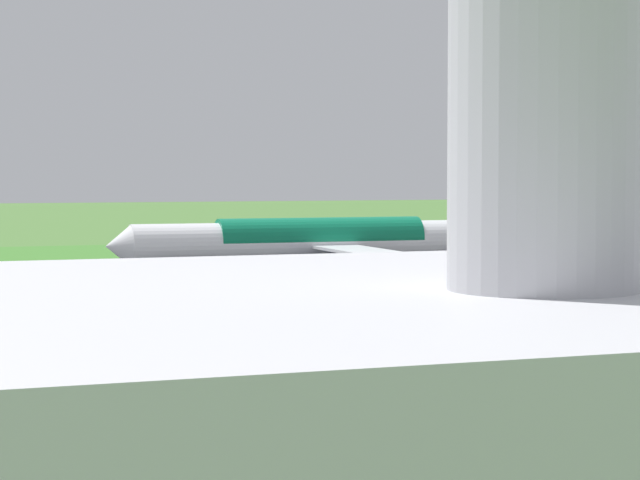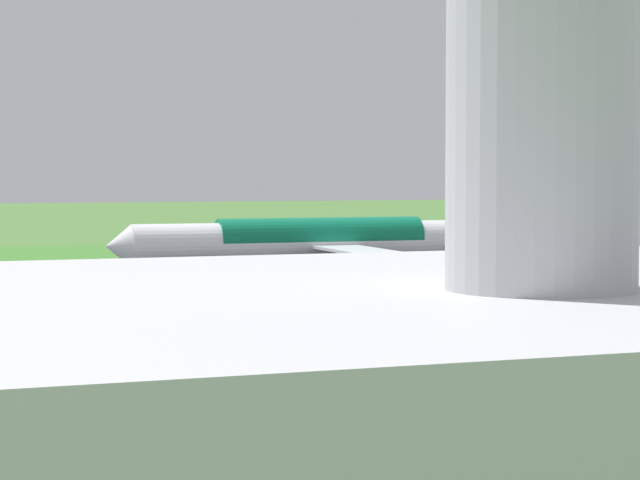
% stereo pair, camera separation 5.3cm
% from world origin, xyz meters
% --- Properties ---
extents(ground_plane, '(800.00, 800.00, 0.00)m').
position_xyz_m(ground_plane, '(0.00, 0.00, 0.00)').
color(ground_plane, '#477233').
extents(runway_asphalt, '(600.00, 37.21, 0.06)m').
position_xyz_m(runway_asphalt, '(0.00, 0.00, 0.03)').
color(runway_asphalt, '#2D3033').
rests_on(runway_asphalt, ground).
extents(apron_concrete, '(440.00, 110.00, 0.05)m').
position_xyz_m(apron_concrete, '(0.00, 51.75, 0.03)').
color(apron_concrete, gray).
rests_on(apron_concrete, ground).
extents(grass_verge_foreground, '(600.00, 80.00, 0.04)m').
position_xyz_m(grass_verge_foreground, '(0.00, -36.99, 0.02)').
color(grass_verge_foreground, '#3C782B').
rests_on(grass_verge_foreground, ground).
extents(airliner_main, '(54.06, 44.15, 15.88)m').
position_xyz_m(airliner_main, '(-3.82, 0.01, 4.35)').
color(airliner_main, white).
rests_on(airliner_main, ground).
extents(service_truck_fuel, '(3.73, 6.19, 2.65)m').
position_xyz_m(service_truck_fuel, '(30.08, 31.25, 1.40)').
color(service_truck_fuel, gold).
rests_on(service_truck_fuel, ground).
extents(no_stopping_sign, '(0.60, 0.10, 2.38)m').
position_xyz_m(no_stopping_sign, '(-19.34, -33.53, 1.42)').
color(no_stopping_sign, slate).
rests_on(no_stopping_sign, ground).
extents(traffic_cone_orange, '(0.40, 0.40, 0.55)m').
position_xyz_m(traffic_cone_orange, '(-14.12, -35.75, 0.28)').
color(traffic_cone_orange, orange).
rests_on(traffic_cone_orange, ground).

